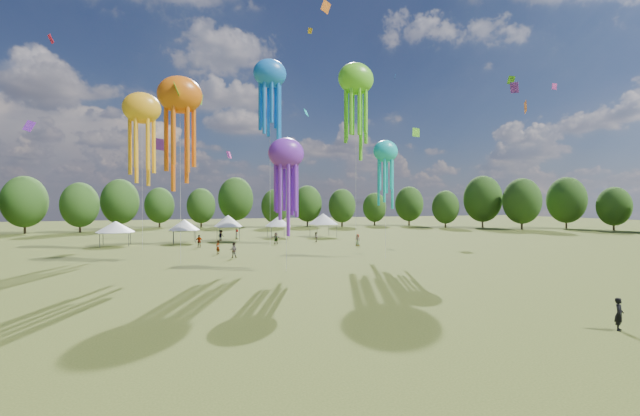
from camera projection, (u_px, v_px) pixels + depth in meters
name	position (u px, v px, depth m)	size (l,w,h in m)	color
ground	(471.00, 332.00, 20.88)	(300.00, 300.00, 0.00)	#384416
observer_main	(619.00, 314.00, 21.06)	(0.60, 0.40, 1.65)	black
spectator_near	(234.00, 250.00, 48.76)	(0.85, 0.67, 1.76)	gray
spectators_far	(260.00, 238.00, 65.68)	(23.49, 21.52, 1.80)	gray
festival_tents	(237.00, 222.00, 71.30)	(40.13, 10.53, 4.41)	#47474C
show_kites	(265.00, 112.00, 55.28)	(35.02, 26.69, 27.34)	orange
small_kites	(258.00, 44.00, 60.83)	(73.38, 64.50, 46.66)	orange
treeline	(222.00, 202.00, 77.84)	(201.57, 95.24, 13.43)	#38281C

